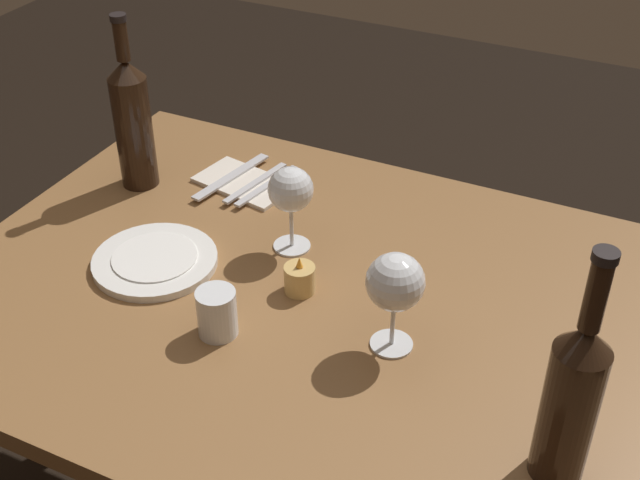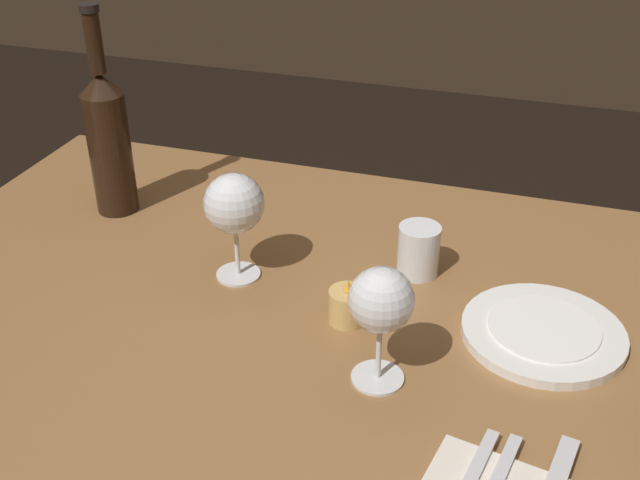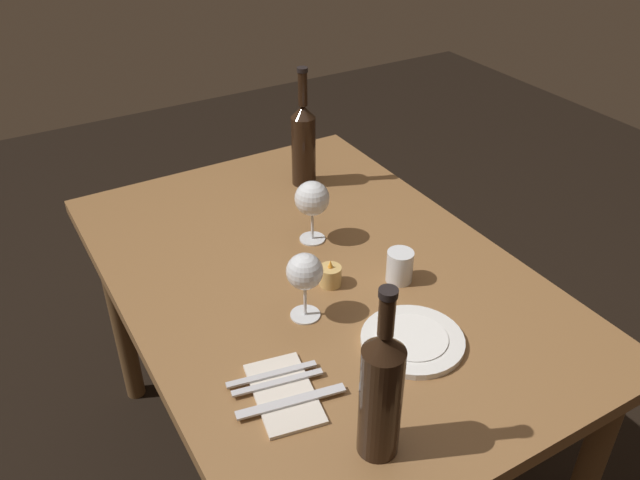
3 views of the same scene
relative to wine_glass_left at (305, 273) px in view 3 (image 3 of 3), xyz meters
name	(u,v)px [view 3 (image 3 of 3)]	position (x,y,z in m)	size (l,w,h in m)	color
ground_plane	(318,469)	(-0.13, 0.11, -0.85)	(6.00, 6.00, 0.00)	black
dining_table	(317,300)	(-0.13, 0.11, -0.20)	(1.30, 0.90, 0.74)	olive
wine_glass_left	(305,273)	(0.00, 0.00, 0.00)	(0.08, 0.08, 0.16)	white
wine_glass_right	(312,199)	(-0.25, 0.16, 0.00)	(0.09, 0.09, 0.17)	white
wine_bottle	(303,142)	(-0.53, 0.29, 0.02)	(0.07, 0.07, 0.35)	black
wine_bottle_second	(381,391)	(0.37, -0.06, 0.02)	(0.07, 0.07, 0.34)	black
water_tumbler	(400,268)	(0.00, 0.25, -0.08)	(0.06, 0.06, 0.08)	white
votive_candle	(331,276)	(-0.07, 0.11, -0.09)	(0.05, 0.05, 0.07)	#DBB266
dinner_plate	(412,340)	(0.19, 0.15, -0.11)	(0.21, 0.21, 0.02)	white
folded_napkin	(284,393)	(0.18, -0.15, -0.11)	(0.21, 0.14, 0.01)	silver
fork_inner	(278,382)	(0.16, -0.15, -0.10)	(0.05, 0.18, 0.00)	silver
fork_outer	(272,374)	(0.13, -0.15, -0.10)	(0.05, 0.18, 0.00)	silver
table_knife	(291,401)	(0.21, -0.15, -0.10)	(0.06, 0.21, 0.00)	silver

